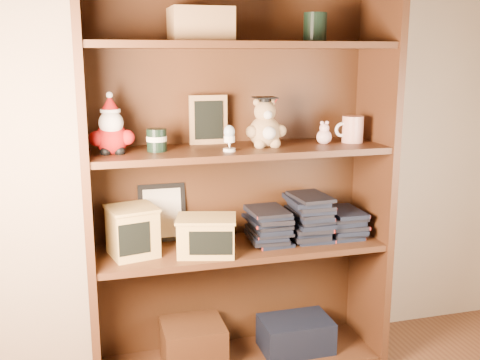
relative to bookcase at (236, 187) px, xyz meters
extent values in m
cube|color=tan|center=(0.22, 0.14, 0.47)|extent=(3.00, 0.04, 2.50)
cube|color=#462614|center=(-0.58, -0.05, 0.02)|extent=(0.03, 0.35, 1.60)
cube|color=#462614|center=(0.59, -0.05, 0.02)|extent=(0.03, 0.35, 1.60)
cube|color=#412311|center=(0.00, 0.11, 0.02)|extent=(1.20, 0.02, 1.60)
cube|color=#462614|center=(0.00, -0.05, -0.74)|extent=(1.14, 0.33, 0.02)
cube|color=#462614|center=(0.00, -0.05, 0.56)|extent=(1.14, 0.33, 0.02)
cube|color=#412311|center=(-0.20, -0.05, -0.64)|extent=(0.25, 0.22, 0.18)
cube|color=black|center=(0.25, -0.05, -0.66)|extent=(0.30, 0.20, 0.14)
cube|color=#9E7547|center=(-0.15, -0.05, 0.63)|extent=(0.22, 0.18, 0.12)
cylinder|color=black|center=(0.30, -0.05, 0.63)|extent=(0.09, 0.09, 0.11)
cube|color=#462614|center=(0.00, -0.05, -0.24)|extent=(1.14, 0.33, 0.02)
cube|color=#462614|center=(0.00, -0.05, 0.16)|extent=(1.14, 0.33, 0.02)
sphere|color=#A50F0F|center=(-0.48, -0.05, 0.23)|extent=(0.12, 0.12, 0.12)
sphere|color=#A50F0F|center=(-0.54, -0.07, 0.23)|extent=(0.06, 0.06, 0.06)
sphere|color=#A50F0F|center=(-0.43, -0.07, 0.23)|extent=(0.06, 0.06, 0.06)
sphere|color=black|center=(-0.51, -0.08, 0.18)|extent=(0.04, 0.04, 0.04)
sphere|color=black|center=(-0.46, -0.08, 0.18)|extent=(0.04, 0.04, 0.04)
sphere|color=white|center=(-0.48, -0.07, 0.28)|extent=(0.09, 0.09, 0.09)
sphere|color=#D8B293|center=(-0.48, -0.05, 0.30)|extent=(0.06, 0.06, 0.06)
cone|color=#A50F0F|center=(-0.48, -0.05, 0.35)|extent=(0.07, 0.07, 0.06)
sphere|color=white|center=(-0.48, -0.05, 0.38)|extent=(0.02, 0.02, 0.02)
cylinder|color=white|center=(-0.48, -0.05, 0.33)|extent=(0.07, 0.07, 0.01)
cylinder|color=black|center=(-0.32, -0.05, 0.21)|extent=(0.07, 0.07, 0.08)
cylinder|color=beige|center=(-0.32, -0.05, 0.22)|extent=(0.08, 0.08, 0.02)
cube|color=#9E7547|center=(-0.10, 0.06, 0.27)|extent=(0.15, 0.02, 0.20)
cube|color=black|center=(-0.10, 0.05, 0.27)|extent=(0.11, 0.01, 0.15)
cube|color=#9E7547|center=(-0.10, 0.10, 0.19)|extent=(0.07, 0.07, 0.01)
cylinder|color=white|center=(-0.06, -0.13, 0.18)|extent=(0.05, 0.05, 0.01)
cone|color=white|center=(-0.06, -0.13, 0.20)|extent=(0.02, 0.02, 0.03)
cylinder|color=white|center=(-0.06, -0.13, 0.22)|extent=(0.04, 0.04, 0.02)
ellipsoid|color=#A9BECD|center=(-0.06, -0.13, 0.24)|extent=(0.04, 0.04, 0.05)
sphere|color=tan|center=(0.10, -0.05, 0.23)|extent=(0.12, 0.12, 0.12)
sphere|color=white|center=(0.10, -0.10, 0.23)|extent=(0.05, 0.05, 0.05)
sphere|color=tan|center=(0.05, -0.07, 0.23)|extent=(0.05, 0.05, 0.05)
sphere|color=tan|center=(0.16, -0.07, 0.23)|extent=(0.05, 0.05, 0.05)
sphere|color=tan|center=(0.07, -0.09, 0.19)|extent=(0.04, 0.04, 0.04)
sphere|color=tan|center=(0.13, -0.09, 0.19)|extent=(0.04, 0.04, 0.04)
sphere|color=tan|center=(0.10, -0.05, 0.31)|extent=(0.08, 0.08, 0.08)
sphere|color=white|center=(0.10, -0.09, 0.30)|extent=(0.04, 0.04, 0.04)
sphere|color=tan|center=(0.07, -0.04, 0.34)|extent=(0.03, 0.03, 0.03)
sphere|color=tan|center=(0.13, -0.04, 0.34)|extent=(0.03, 0.03, 0.03)
cylinder|color=black|center=(0.10, -0.05, 0.35)|extent=(0.04, 0.04, 0.02)
cube|color=black|center=(0.10, -0.05, 0.36)|extent=(0.08, 0.08, 0.01)
cylinder|color=#A50F0F|center=(0.14, -0.07, 0.35)|extent=(0.00, 0.04, 0.03)
sphere|color=beige|center=(0.36, -0.05, 0.20)|extent=(0.06, 0.06, 0.06)
sphere|color=beige|center=(0.36, -0.05, 0.23)|extent=(0.04, 0.04, 0.04)
sphere|color=beige|center=(0.34, -0.05, 0.26)|extent=(0.02, 0.02, 0.02)
sphere|color=beige|center=(0.37, -0.05, 0.26)|extent=(0.02, 0.02, 0.02)
cylinder|color=silver|center=(0.48, -0.05, 0.23)|extent=(0.09, 0.09, 0.11)
torus|color=white|center=(0.43, -0.05, 0.23)|extent=(0.06, 0.01, 0.06)
cube|color=black|center=(-0.29, 0.09, -0.11)|extent=(0.19, 0.05, 0.24)
cube|color=beige|center=(-0.29, 0.08, -0.11)|extent=(0.15, 0.03, 0.20)
cube|color=tan|center=(-0.42, -0.05, -0.14)|extent=(0.20, 0.20, 0.18)
cube|color=black|center=(-0.42, -0.14, -0.14)|extent=(0.12, 0.03, 0.12)
cube|color=tan|center=(-0.42, -0.05, -0.04)|extent=(0.21, 0.21, 0.01)
cube|color=tan|center=(-0.15, -0.12, -0.16)|extent=(0.25, 0.20, 0.14)
cube|color=black|center=(-0.15, -0.19, -0.16)|extent=(0.16, 0.05, 0.09)
cube|color=tan|center=(-0.15, -0.12, -0.09)|extent=(0.26, 0.21, 0.01)
cube|color=black|center=(0.12, -0.05, -0.22)|extent=(0.14, 0.20, 0.02)
cube|color=black|center=(0.12, -0.05, -0.20)|extent=(0.14, 0.20, 0.02)
cube|color=black|center=(0.12, -0.05, -0.19)|extent=(0.14, 0.20, 0.02)
cube|color=black|center=(0.12, -0.05, -0.17)|extent=(0.14, 0.20, 0.02)
cube|color=black|center=(0.12, -0.05, -0.16)|extent=(0.14, 0.20, 0.02)
cube|color=black|center=(0.12, -0.05, -0.14)|extent=(0.14, 0.20, 0.02)
cube|color=black|center=(0.12, -0.05, -0.12)|extent=(0.14, 0.20, 0.02)
cube|color=black|center=(0.12, -0.05, -0.11)|extent=(0.14, 0.20, 0.02)
cube|color=black|center=(0.12, -0.05, -0.09)|extent=(0.14, 0.20, 0.02)
cube|color=black|center=(0.12, -0.05, -0.08)|extent=(0.14, 0.20, 0.02)
cube|color=black|center=(0.30, -0.05, -0.22)|extent=(0.14, 0.20, 0.02)
cube|color=black|center=(0.30, -0.05, -0.20)|extent=(0.14, 0.20, 0.02)
cube|color=black|center=(0.30, -0.05, -0.19)|extent=(0.14, 0.20, 0.02)
cube|color=black|center=(0.30, -0.05, -0.17)|extent=(0.14, 0.20, 0.02)
cube|color=black|center=(0.30, -0.05, -0.16)|extent=(0.14, 0.20, 0.02)
cube|color=black|center=(0.30, -0.05, -0.14)|extent=(0.14, 0.20, 0.02)
cube|color=black|center=(0.30, -0.05, -0.12)|extent=(0.14, 0.20, 0.02)
cube|color=black|center=(0.30, -0.05, -0.11)|extent=(0.14, 0.20, 0.02)
cube|color=black|center=(0.30, -0.05, -0.09)|extent=(0.14, 0.20, 0.02)
cube|color=black|center=(0.30, -0.05, -0.08)|extent=(0.14, 0.20, 0.02)
cube|color=black|center=(0.30, -0.05, -0.06)|extent=(0.14, 0.20, 0.02)
cube|color=black|center=(0.30, -0.05, -0.04)|extent=(0.14, 0.20, 0.02)
cube|color=black|center=(0.45, -0.05, -0.22)|extent=(0.14, 0.20, 0.02)
cube|color=black|center=(0.45, -0.05, -0.20)|extent=(0.14, 0.20, 0.02)
cube|color=black|center=(0.45, -0.05, -0.19)|extent=(0.14, 0.20, 0.02)
cube|color=black|center=(0.45, -0.05, -0.17)|extent=(0.14, 0.20, 0.02)
cube|color=black|center=(0.45, -0.05, -0.16)|extent=(0.14, 0.20, 0.02)
cube|color=black|center=(0.45, -0.05, -0.14)|extent=(0.14, 0.20, 0.02)
cube|color=black|center=(0.45, -0.05, -0.12)|extent=(0.14, 0.20, 0.02)
camera|label=1|loc=(-0.57, -2.13, 0.53)|focal=42.00mm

